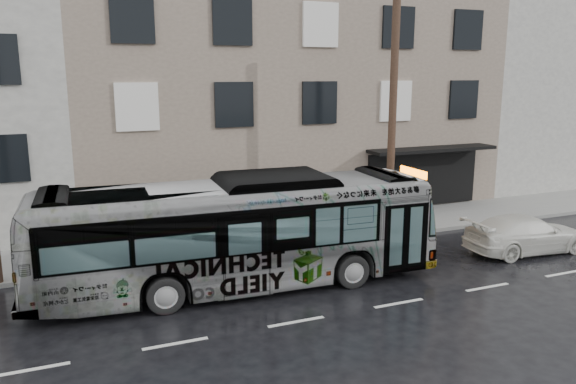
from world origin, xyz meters
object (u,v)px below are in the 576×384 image
utility_pole_front (392,121)px  white_sedan (526,234)px  sign_post (412,202)px  bus (238,233)px

utility_pole_front → white_sedan: bearing=-44.4°
utility_pole_front → sign_post: size_ratio=3.75×
sign_post → white_sedan: sign_post is taller
utility_pole_front → white_sedan: (3.63, -3.55, -3.97)m
utility_pole_front → sign_post: utility_pole_front is taller
white_sedan → sign_post: bearing=39.0°
bus → white_sedan: (10.78, -0.76, -1.03)m
bus → sign_post: bearing=-68.4°
utility_pole_front → bus: 8.22m
sign_post → white_sedan: bearing=-54.6°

